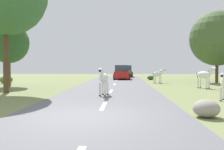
{
  "coord_description": "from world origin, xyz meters",
  "views": [
    {
      "loc": [
        1.21,
        -7.88,
        1.66
      ],
      "look_at": [
        0.26,
        12.14,
        0.95
      ],
      "focal_mm": 39.77,
      "sensor_mm": 36.0,
      "label": 1
    }
  ],
  "objects_px": {
    "car_1": "(126,72)",
    "bush_0": "(151,78)",
    "tree_1": "(8,43)",
    "tree_2": "(217,39)",
    "zebra_1": "(158,74)",
    "rock_1": "(206,108)",
    "car_0": "(122,73)",
    "bush_1": "(6,80)",
    "zebra_0": "(103,78)",
    "zebra_2": "(205,75)"
  },
  "relations": [
    {
      "from": "car_1",
      "to": "bush_0",
      "type": "xyz_separation_m",
      "value": [
        2.94,
        -7.12,
        -0.59
      ]
    },
    {
      "from": "tree_1",
      "to": "tree_2",
      "type": "bearing_deg",
      "value": 16.68
    },
    {
      "from": "zebra_1",
      "to": "rock_1",
      "type": "height_order",
      "value": "zebra_1"
    },
    {
      "from": "tree_1",
      "to": "rock_1",
      "type": "relative_size",
      "value": 5.91
    },
    {
      "from": "car_0",
      "to": "tree_1",
      "type": "relative_size",
      "value": 0.84
    },
    {
      "from": "car_1",
      "to": "tree_1",
      "type": "distance_m",
      "value": 20.26
    },
    {
      "from": "bush_1",
      "to": "car_0",
      "type": "bearing_deg",
      "value": 34.51
    },
    {
      "from": "car_1",
      "to": "car_0",
      "type": "bearing_deg",
      "value": 87.96
    },
    {
      "from": "car_0",
      "to": "tree_1",
      "type": "bearing_deg",
      "value": -128.91
    },
    {
      "from": "zebra_1",
      "to": "car_1",
      "type": "xyz_separation_m",
      "value": [
        -3.02,
        13.07,
        -0.02
      ]
    },
    {
      "from": "car_1",
      "to": "tree_2",
      "type": "bearing_deg",
      "value": 130.01
    },
    {
      "from": "zebra_0",
      "to": "rock_1",
      "type": "distance_m",
      "value": 6.6
    },
    {
      "from": "car_1",
      "to": "tree_1",
      "type": "xyz_separation_m",
      "value": [
        -9.77,
        -17.54,
        2.71
      ]
    },
    {
      "from": "car_0",
      "to": "tree_1",
      "type": "distance_m",
      "value": 14.51
    },
    {
      "from": "car_0",
      "to": "car_1",
      "type": "relative_size",
      "value": 0.99
    },
    {
      "from": "tree_1",
      "to": "rock_1",
      "type": "xyz_separation_m",
      "value": [
        12.1,
        -11.75,
        -3.26
      ]
    },
    {
      "from": "zebra_1",
      "to": "tree_2",
      "type": "distance_m",
      "value": 7.12
    },
    {
      "from": "zebra_2",
      "to": "zebra_1",
      "type": "bearing_deg",
      "value": -100.94
    },
    {
      "from": "car_0",
      "to": "tree_2",
      "type": "xyz_separation_m",
      "value": [
        9.62,
        -5.24,
        3.6
      ]
    },
    {
      "from": "tree_1",
      "to": "bush_0",
      "type": "xyz_separation_m",
      "value": [
        12.7,
        10.42,
        -3.29
      ]
    },
    {
      "from": "zebra_0",
      "to": "bush_0",
      "type": "bearing_deg",
      "value": -97.71
    },
    {
      "from": "bush_0",
      "to": "bush_1",
      "type": "relative_size",
      "value": 0.71
    },
    {
      "from": "car_1",
      "to": "tree_2",
      "type": "relative_size",
      "value": 0.61
    },
    {
      "from": "zebra_2",
      "to": "car_0",
      "type": "xyz_separation_m",
      "value": [
        -6.21,
        12.13,
        -0.14
      ]
    },
    {
      "from": "tree_2",
      "to": "rock_1",
      "type": "distance_m",
      "value": 19.11
    },
    {
      "from": "zebra_2",
      "to": "bush_1",
      "type": "height_order",
      "value": "zebra_2"
    },
    {
      "from": "zebra_1",
      "to": "bush_1",
      "type": "relative_size",
      "value": 1.18
    },
    {
      "from": "zebra_0",
      "to": "tree_1",
      "type": "xyz_separation_m",
      "value": [
        -8.32,
        6.39,
        2.56
      ]
    },
    {
      "from": "tree_2",
      "to": "zebra_2",
      "type": "bearing_deg",
      "value": -116.33
    },
    {
      "from": "zebra_1",
      "to": "rock_1",
      "type": "relative_size",
      "value": 1.65
    },
    {
      "from": "zebra_0",
      "to": "zebra_1",
      "type": "bearing_deg",
      "value": -105.44
    },
    {
      "from": "car_1",
      "to": "rock_1",
      "type": "xyz_separation_m",
      "value": [
        2.34,
        -29.3,
        -0.56
      ]
    },
    {
      "from": "zebra_1",
      "to": "zebra_2",
      "type": "height_order",
      "value": "zebra_2"
    },
    {
      "from": "zebra_0",
      "to": "zebra_1",
      "type": "relative_size",
      "value": 1.15
    },
    {
      "from": "car_1",
      "to": "bush_1",
      "type": "relative_size",
      "value": 3.58
    },
    {
      "from": "zebra_1",
      "to": "car_1",
      "type": "relative_size",
      "value": 0.33
    },
    {
      "from": "zebra_0",
      "to": "car_0",
      "type": "relative_size",
      "value": 0.38
    },
    {
      "from": "car_1",
      "to": "tree_2",
      "type": "distance_m",
      "value": 15.38
    },
    {
      "from": "zebra_1",
      "to": "car_1",
      "type": "height_order",
      "value": "car_1"
    },
    {
      "from": "bush_1",
      "to": "bush_0",
      "type": "bearing_deg",
      "value": 26.14
    },
    {
      "from": "zebra_0",
      "to": "rock_1",
      "type": "bearing_deg",
      "value": 132.15
    },
    {
      "from": "zebra_1",
      "to": "car_0",
      "type": "bearing_deg",
      "value": -179.65
    },
    {
      "from": "zebra_2",
      "to": "bush_1",
      "type": "xyz_separation_m",
      "value": [
        -17.25,
        4.54,
        -0.62
      ]
    },
    {
      "from": "bush_1",
      "to": "zebra_2",
      "type": "bearing_deg",
      "value": -14.74
    },
    {
      "from": "zebra_1",
      "to": "car_0",
      "type": "height_order",
      "value": "car_0"
    },
    {
      "from": "zebra_0",
      "to": "zebra_1",
      "type": "distance_m",
      "value": 11.75
    },
    {
      "from": "zebra_2",
      "to": "tree_1",
      "type": "distance_m",
      "value": 15.68
    },
    {
      "from": "tree_1",
      "to": "tree_2",
      "type": "distance_m",
      "value": 19.68
    },
    {
      "from": "zebra_2",
      "to": "tree_2",
      "type": "bearing_deg",
      "value": -152.0
    },
    {
      "from": "bush_0",
      "to": "zebra_0",
      "type": "bearing_deg",
      "value": -104.63
    }
  ]
}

